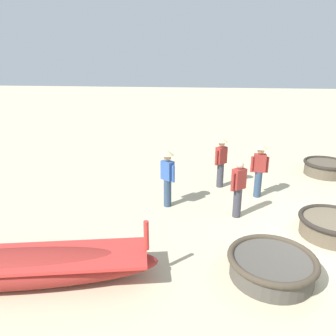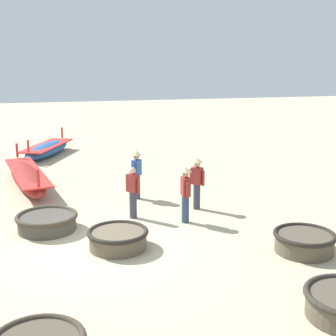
{
  "view_description": "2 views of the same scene",
  "coord_description": "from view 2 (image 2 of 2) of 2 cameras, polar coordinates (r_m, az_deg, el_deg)",
  "views": [
    {
      "loc": [
        -6.9,
        3.02,
        4.1
      ],
      "look_at": [
        2.15,
        4.03,
        0.99
      ],
      "focal_mm": 35.0,
      "sensor_mm": 36.0,
      "label": 1
    },
    {
      "loc": [
        -0.92,
        -11.22,
        4.77
      ],
      "look_at": [
        2.75,
        3.95,
        1.02
      ],
      "focal_mm": 50.0,
      "sensor_mm": 36.0,
      "label": 2
    }
  ],
  "objects": [
    {
      "name": "ground_plane",
      "position": [
        12.22,
        -8.32,
        -9.62
      ],
      "size": [
        80.0,
        80.0,
        0.0
      ],
      "primitive_type": "plane",
      "color": "#C6B793"
    },
    {
      "name": "coracle_far_right",
      "position": [
        12.26,
        16.27,
        -8.57
      ],
      "size": [
        1.55,
        1.55,
        0.51
      ],
      "color": "brown",
      "rests_on": "ground"
    },
    {
      "name": "coracle_nearest",
      "position": [
        12.06,
        -6.13,
        -8.5
      ],
      "size": [
        1.57,
        1.57,
        0.49
      ],
      "color": "brown",
      "rests_on": "ground"
    },
    {
      "name": "coracle_front_right",
      "position": [
        13.61,
        -14.55,
        -6.31
      ],
      "size": [
        1.73,
        1.73,
        0.48
      ],
      "color": "#4C473F",
      "rests_on": "ground"
    },
    {
      "name": "long_boat_ochre_hull",
      "position": [
        23.67,
        -14.52,
        2.24
      ],
      "size": [
        2.71,
        4.29,
        1.12
      ],
      "color": "#285693",
      "rests_on": "ground"
    },
    {
      "name": "long_boat_red_hull",
      "position": [
        18.31,
        -16.77,
        -1.06
      ],
      "size": [
        2.05,
        5.59,
        1.21
      ],
      "color": "maroon",
      "rests_on": "ground"
    },
    {
      "name": "fisherman_by_coracle",
      "position": [
        15.89,
        -3.85,
        -0.41
      ],
      "size": [
        0.38,
        0.44,
        1.67
      ],
      "color": "#2D425B",
      "rests_on": "ground"
    },
    {
      "name": "fisherman_hauling",
      "position": [
        14.02,
        -4.3,
        -2.84
      ],
      "size": [
        0.39,
        0.43,
        1.57
      ],
      "color": "#383842",
      "rests_on": "ground"
    },
    {
      "name": "fisherman_crouching",
      "position": [
        14.8,
        3.56,
        -1.46
      ],
      "size": [
        0.4,
        0.41,
        1.67
      ],
      "color": "#383842",
      "rests_on": "ground"
    },
    {
      "name": "fisherman_standing_left",
      "position": [
        13.58,
        2.15,
        -2.81
      ],
      "size": [
        0.36,
        0.53,
        1.67
      ],
      "color": "#2D425B",
      "rests_on": "ground"
    }
  ]
}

